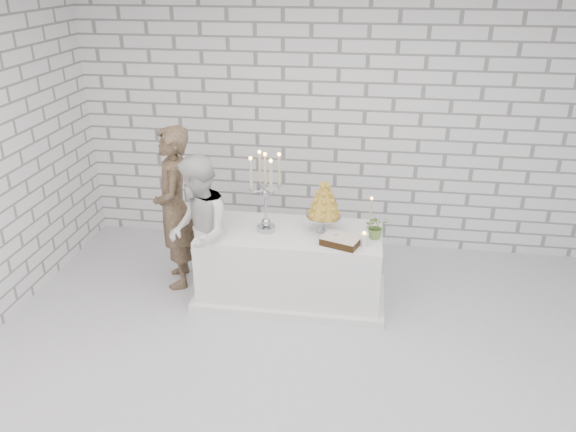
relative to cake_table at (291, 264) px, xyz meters
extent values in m
cube|color=silver|center=(0.34, -1.16, -0.38)|extent=(6.00, 5.00, 0.01)
cube|color=white|center=(0.34, 1.34, 1.12)|extent=(6.00, 0.01, 3.00)
cube|color=white|center=(0.00, 0.00, 0.00)|extent=(1.80, 0.80, 0.75)
imported|color=#382B1E|center=(-1.23, 0.13, 0.49)|extent=(0.59, 0.73, 1.73)
imported|color=silver|center=(-0.87, -0.23, 0.40)|extent=(0.79, 0.90, 1.55)
cube|color=black|center=(0.51, -0.21, 0.42)|extent=(0.40, 0.34, 0.08)
cylinder|color=white|center=(0.72, -0.20, 0.44)|extent=(0.09, 0.09, 0.12)
cylinder|color=beige|center=(0.77, 0.17, 0.54)|extent=(0.07, 0.07, 0.32)
imported|color=#577439|center=(0.83, -0.03, 0.49)|extent=(0.23, 0.20, 0.24)
camera|label=1|loc=(0.72, -4.98, 2.82)|focal=35.26mm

